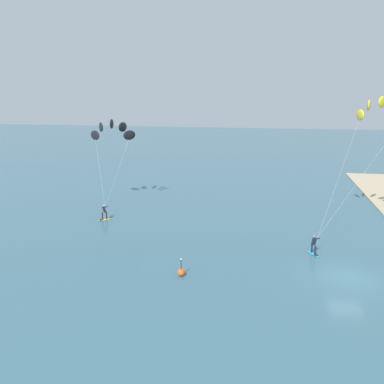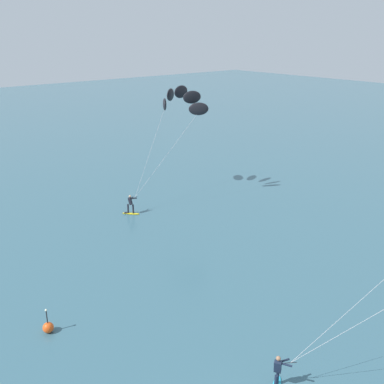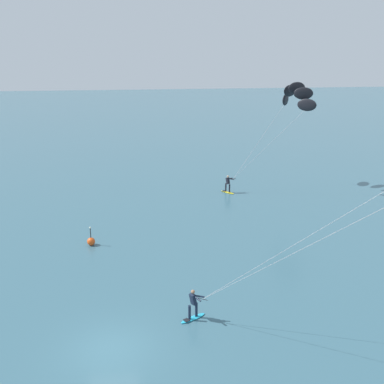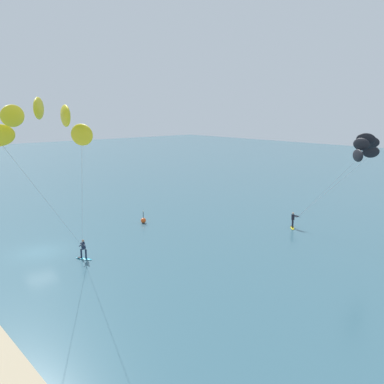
% 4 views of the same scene
% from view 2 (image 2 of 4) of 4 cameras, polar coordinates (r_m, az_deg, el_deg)
% --- Properties ---
extents(kitesurfer_mid_water, '(8.29, 5.32, 10.03)m').
position_cam_2_polar(kitesurfer_mid_water, '(40.21, -1.66, 11.17)').
color(kitesurfer_mid_water, yellow).
rests_on(kitesurfer_mid_water, ground).
extents(marker_buoy, '(0.56, 0.56, 1.38)m').
position_cam_2_polar(marker_buoy, '(24.98, -17.82, -16.05)').
color(marker_buoy, '#EA5119').
rests_on(marker_buoy, ground).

